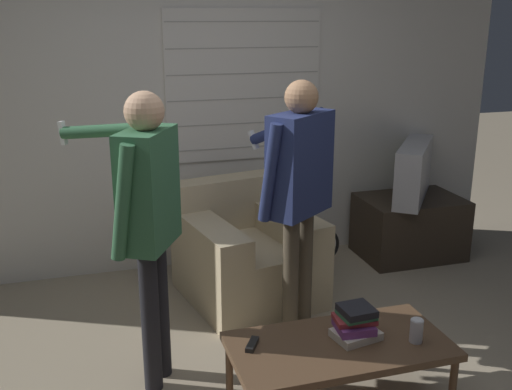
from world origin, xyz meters
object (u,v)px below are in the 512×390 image
(armchair_beige, at_px, (246,253))
(coffee_table, at_px, (339,349))
(floor_fan, at_px, (322,252))
(person_left_standing, at_px, (147,207))
(tv, at_px, (413,171))
(soda_can, at_px, (416,331))
(person_right_standing, at_px, (298,179))
(book_stack, at_px, (355,323))
(spare_remote, at_px, (252,344))

(armchair_beige, distance_m, coffee_table, 1.42)
(armchair_beige, relative_size, floor_fan, 2.82)
(person_left_standing, bearing_deg, tv, -33.09)
(soda_can, bearing_deg, floor_fan, 83.05)
(armchair_beige, xyz_separation_m, coffee_table, (0.10, -1.42, 0.02))
(floor_fan, bearing_deg, coffee_table, -109.77)
(tv, relative_size, person_left_standing, 0.50)
(tv, height_order, person_right_standing, person_right_standing)
(person_right_standing, bearing_deg, tv, -1.79)
(coffee_table, bearing_deg, book_stack, 16.81)
(tv, bearing_deg, person_right_standing, -17.70)
(armchair_beige, bearing_deg, book_stack, 86.86)
(person_left_standing, bearing_deg, person_right_standing, -44.70)
(coffee_table, bearing_deg, person_right_standing, 85.77)
(tv, bearing_deg, book_stack, -0.23)
(soda_can, distance_m, floor_fan, 1.76)
(tv, xyz_separation_m, person_right_standing, (-1.37, -0.95, 0.29))
(armchair_beige, distance_m, person_left_standing, 1.38)
(person_right_standing, bearing_deg, floor_fan, 21.11)
(tv, bearing_deg, armchair_beige, -40.36)
(coffee_table, height_order, person_left_standing, person_left_standing)
(tv, bearing_deg, spare_remote, -10.84)
(soda_can, height_order, spare_remote, soda_can)
(armchair_beige, distance_m, floor_fan, 0.73)
(armchair_beige, height_order, tv, tv)
(person_right_standing, xyz_separation_m, soda_can, (0.32, -0.90, -0.58))
(person_left_standing, bearing_deg, armchair_beige, -11.92)
(book_stack, bearing_deg, soda_can, -24.85)
(tv, xyz_separation_m, floor_fan, (-0.84, -0.12, -0.57))
(soda_can, bearing_deg, person_left_standing, 153.52)
(person_left_standing, xyz_separation_m, person_right_standing, (0.93, 0.27, 0.00))
(armchair_beige, xyz_separation_m, soda_can, (0.47, -1.52, 0.12))
(book_stack, bearing_deg, armchair_beige, 98.00)
(person_left_standing, height_order, person_right_standing, person_left_standing)
(person_right_standing, xyz_separation_m, floor_fan, (0.53, 0.83, -0.86))
(soda_can, distance_m, spare_remote, 0.83)
(person_left_standing, relative_size, person_right_standing, 1.00)
(person_right_standing, height_order, floor_fan, person_right_standing)
(floor_fan, bearing_deg, person_left_standing, -142.86)
(tv, bearing_deg, coffee_table, -1.73)
(person_right_standing, bearing_deg, person_left_standing, 159.86)
(person_right_standing, height_order, spare_remote, person_right_standing)
(coffee_table, xyz_separation_m, person_left_standing, (-0.87, 0.52, 0.68))
(tv, bearing_deg, soda_can, 7.81)
(coffee_table, relative_size, floor_fan, 2.98)
(soda_can, relative_size, spare_remote, 0.96)
(armchair_beige, bearing_deg, coffee_table, 82.81)
(spare_remote, xyz_separation_m, floor_fan, (1.02, 1.53, -0.22))
(coffee_table, relative_size, book_stack, 4.40)
(armchair_beige, relative_size, coffee_table, 0.94)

